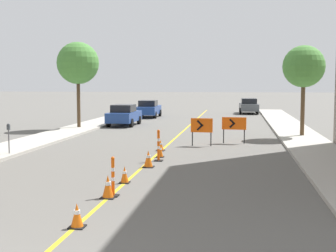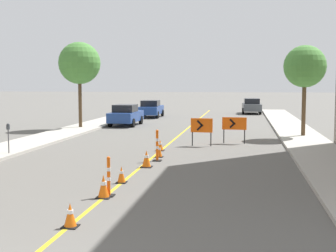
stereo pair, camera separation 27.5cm
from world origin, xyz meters
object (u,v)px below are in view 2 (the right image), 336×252
(traffic_cone_fourth, at_px, (146,159))
(arrow_barricade_primary, at_px, (202,126))
(traffic_cone_farthest, at_px, (160,145))
(delineator_post_rear, at_px, (157,147))
(street_tree_left_near, at_px, (79,63))
(delineator_post_front, at_px, (109,179))
(parking_meter_far_curb, at_px, (8,132))
(street_tree_right_near, at_px, (305,67))
(traffic_cone_third, at_px, (121,175))
(traffic_cone_fifth, at_px, (159,151))
(arrow_barricade_secondary, at_px, (234,125))
(traffic_cone_second, at_px, (103,186))
(traffic_cone_nearest, at_px, (70,215))
(parked_car_curb_mid, at_px, (151,109))
(parked_car_curb_far, at_px, (252,106))
(parked_car_curb_near, at_px, (126,115))

(traffic_cone_fourth, height_order, arrow_barricade_primary, arrow_barricade_primary)
(traffic_cone_farthest, xyz_separation_m, delineator_post_rear, (0.40, -2.92, 0.32))
(street_tree_left_near, bearing_deg, delineator_post_front, -67.98)
(delineator_post_rear, bearing_deg, parking_meter_far_curb, 178.54)
(delineator_post_rear, distance_m, street_tree_right_near, 12.27)
(traffic_cone_third, height_order, street_tree_right_near, street_tree_right_near)
(arrow_barricade_primary, bearing_deg, traffic_cone_fifth, -108.22)
(arrow_barricade_secondary, relative_size, parking_meter_far_curb, 1.06)
(traffic_cone_second, bearing_deg, traffic_cone_nearest, -88.88)
(traffic_cone_nearest, height_order, arrow_barricade_secondary, arrow_barricade_secondary)
(traffic_cone_fourth, xyz_separation_m, arrow_barricade_primary, (1.56, 6.34, 0.68))
(parked_car_curb_mid, bearing_deg, traffic_cone_third, -82.02)
(traffic_cone_third, bearing_deg, parked_car_curb_mid, 99.33)
(parked_car_curb_mid, distance_m, parking_meter_far_curb, 23.68)
(traffic_cone_farthest, relative_size, street_tree_left_near, 0.09)
(traffic_cone_nearest, relative_size, traffic_cone_farthest, 1.07)
(traffic_cone_nearest, bearing_deg, parked_car_curb_far, 83.26)
(traffic_cone_third, xyz_separation_m, arrow_barricade_secondary, (3.42, 10.48, 0.74))
(traffic_cone_third, distance_m, parked_car_curb_far, 35.12)
(street_tree_left_near, bearing_deg, traffic_cone_nearest, -70.85)
(parked_car_curb_mid, bearing_deg, arrow_barricade_primary, -72.63)
(delineator_post_rear, xyz_separation_m, parked_car_curb_mid, (-5.00, 23.79, 0.22))
(street_tree_left_near, bearing_deg, arrow_barricade_primary, -39.16)
(traffic_cone_farthest, bearing_deg, traffic_cone_fifth, -81.14)
(street_tree_left_near, bearing_deg, traffic_cone_second, -68.45)
(traffic_cone_fifth, distance_m, parking_meter_far_curb, 6.69)
(delineator_post_rear, height_order, arrow_barricade_secondary, arrow_barricade_secondary)
(street_tree_left_near, bearing_deg, parked_car_curb_far, 56.27)
(traffic_cone_third, xyz_separation_m, street_tree_right_near, (7.38, 13.77, 3.88))
(traffic_cone_fifth, xyz_separation_m, arrow_barricade_secondary, (3.14, 5.13, 0.73))
(parked_car_curb_near, bearing_deg, delineator_post_rear, -70.70)
(traffic_cone_second, height_order, arrow_barricade_secondary, arrow_barricade_secondary)
(traffic_cone_nearest, height_order, parked_car_curb_near, parked_car_curb_near)
(traffic_cone_farthest, bearing_deg, parked_car_curb_near, 111.33)
(delineator_post_front, distance_m, parked_car_curb_mid, 30.30)
(traffic_cone_farthest, bearing_deg, traffic_cone_nearest, -89.61)
(traffic_cone_farthest, distance_m, parked_car_curb_near, 13.33)
(arrow_barricade_primary, distance_m, street_tree_right_near, 7.87)
(traffic_cone_second, xyz_separation_m, delineator_post_front, (0.09, 0.21, 0.17))
(traffic_cone_farthest, distance_m, parked_car_curb_far, 27.94)
(parking_meter_far_curb, bearing_deg, traffic_cone_farthest, 23.56)
(parked_car_curb_far, distance_m, street_tree_right_near, 21.45)
(traffic_cone_third, xyz_separation_m, parked_car_curb_near, (-4.87, 19.68, 0.53))
(traffic_cone_third, bearing_deg, parked_car_curb_far, 82.26)
(parking_meter_far_curb, bearing_deg, delineator_post_front, -44.52)
(traffic_cone_third, distance_m, street_tree_left_near, 18.73)
(arrow_barricade_primary, bearing_deg, traffic_cone_fourth, -100.75)
(traffic_cone_fourth, bearing_deg, traffic_cone_farthest, 93.25)
(traffic_cone_farthest, xyz_separation_m, street_tree_left_near, (-7.35, 9.41, 4.30))
(traffic_cone_second, distance_m, parked_car_curb_near, 22.21)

